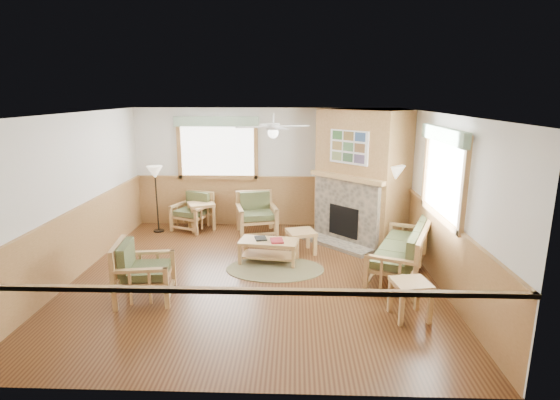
{
  "coord_description": "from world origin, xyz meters",
  "views": [
    {
      "loc": [
        0.66,
        -6.88,
        3.0
      ],
      "look_at": [
        0.4,
        0.7,
        1.15
      ],
      "focal_mm": 28.0,
      "sensor_mm": 36.0,
      "label": 1
    }
  ],
  "objects_px": {
    "end_table_sofa": "(410,300)",
    "footstool": "(301,242)",
    "floor_lamp_left": "(157,199)",
    "floor_lamp_right": "(392,208)",
    "armchair_back_right": "(257,214)",
    "armchair_left": "(145,271)",
    "armchair_back_left": "(192,212)",
    "end_table_chairs": "(201,216)",
    "sofa": "(402,250)",
    "coffee_table": "(269,251)"
  },
  "relations": [
    {
      "from": "sofa",
      "to": "armchair_back_left",
      "type": "relative_size",
      "value": 2.35
    },
    {
      "from": "sofa",
      "to": "armchair_back_right",
      "type": "bearing_deg",
      "value": -105.62
    },
    {
      "from": "end_table_chairs",
      "to": "floor_lamp_left",
      "type": "xyz_separation_m",
      "value": [
        -0.94,
        -0.19,
        0.44
      ]
    },
    {
      "from": "armchair_back_right",
      "to": "end_table_chairs",
      "type": "bearing_deg",
      "value": 151.98
    },
    {
      "from": "armchair_back_left",
      "to": "floor_lamp_left",
      "type": "distance_m",
      "value": 0.82
    },
    {
      "from": "armchair_back_left",
      "to": "floor_lamp_right",
      "type": "distance_m",
      "value": 4.4
    },
    {
      "from": "floor_lamp_left",
      "to": "floor_lamp_right",
      "type": "xyz_separation_m",
      "value": [
        4.93,
        -1.04,
        0.1
      ]
    },
    {
      "from": "sofa",
      "to": "coffee_table",
      "type": "relative_size",
      "value": 1.86
    },
    {
      "from": "coffee_table",
      "to": "end_table_chairs",
      "type": "distance_m",
      "value": 2.55
    },
    {
      "from": "end_table_sofa",
      "to": "floor_lamp_right",
      "type": "relative_size",
      "value": 0.32
    },
    {
      "from": "end_table_chairs",
      "to": "end_table_sofa",
      "type": "bearing_deg",
      "value": -46.65
    },
    {
      "from": "sofa",
      "to": "footstool",
      "type": "xyz_separation_m",
      "value": [
        -1.68,
        1.0,
        -0.23
      ]
    },
    {
      "from": "footstool",
      "to": "armchair_back_right",
      "type": "bearing_deg",
      "value": 130.88
    },
    {
      "from": "end_table_sofa",
      "to": "floor_lamp_right",
      "type": "bearing_deg",
      "value": 83.58
    },
    {
      "from": "sofa",
      "to": "armchair_left",
      "type": "relative_size",
      "value": 2.19
    },
    {
      "from": "sofa",
      "to": "armchair_back_right",
      "type": "relative_size",
      "value": 2.14
    },
    {
      "from": "floor_lamp_left",
      "to": "floor_lamp_right",
      "type": "distance_m",
      "value": 5.04
    },
    {
      "from": "armchair_back_left",
      "to": "coffee_table",
      "type": "distance_m",
      "value": 2.69
    },
    {
      "from": "end_table_chairs",
      "to": "floor_lamp_right",
      "type": "xyz_separation_m",
      "value": [
        3.99,
        -1.23,
        0.54
      ]
    },
    {
      "from": "end_table_chairs",
      "to": "floor_lamp_right",
      "type": "relative_size",
      "value": 0.36
    },
    {
      "from": "armchair_back_right",
      "to": "armchair_back_left",
      "type": "bearing_deg",
      "value": 153.89
    },
    {
      "from": "sofa",
      "to": "floor_lamp_right",
      "type": "bearing_deg",
      "value": -160.83
    },
    {
      "from": "floor_lamp_left",
      "to": "footstool",
      "type": "bearing_deg",
      "value": -21.31
    },
    {
      "from": "armchair_left",
      "to": "floor_lamp_right",
      "type": "distance_m",
      "value": 4.69
    },
    {
      "from": "armchair_back_left",
      "to": "floor_lamp_left",
      "type": "bearing_deg",
      "value": -142.26
    },
    {
      "from": "sofa",
      "to": "floor_lamp_left",
      "type": "bearing_deg",
      "value": -91.79
    },
    {
      "from": "end_table_sofa",
      "to": "floor_lamp_left",
      "type": "height_order",
      "value": "floor_lamp_left"
    },
    {
      "from": "armchair_left",
      "to": "footstool",
      "type": "distance_m",
      "value": 3.11
    },
    {
      "from": "armchair_back_right",
      "to": "floor_lamp_left",
      "type": "xyz_separation_m",
      "value": [
        -2.22,
        0.14,
        0.29
      ]
    },
    {
      "from": "sofa",
      "to": "end_table_chairs",
      "type": "height_order",
      "value": "sofa"
    },
    {
      "from": "end_table_sofa",
      "to": "footstool",
      "type": "height_order",
      "value": "end_table_sofa"
    },
    {
      "from": "footstool",
      "to": "armchair_back_left",
      "type": "bearing_deg",
      "value": 149.67
    },
    {
      "from": "floor_lamp_right",
      "to": "sofa",
      "type": "bearing_deg",
      "value": -93.78
    },
    {
      "from": "armchair_back_left",
      "to": "armchair_left",
      "type": "relative_size",
      "value": 0.93
    },
    {
      "from": "armchair_back_left",
      "to": "end_table_sofa",
      "type": "relative_size",
      "value": 1.54
    },
    {
      "from": "end_table_chairs",
      "to": "end_table_sofa",
      "type": "distance_m",
      "value": 5.38
    },
    {
      "from": "coffee_table",
      "to": "end_table_sofa",
      "type": "distance_m",
      "value": 2.84
    },
    {
      "from": "end_table_chairs",
      "to": "sofa",
      "type": "bearing_deg",
      "value": -31.79
    },
    {
      "from": "end_table_chairs",
      "to": "footstool",
      "type": "distance_m",
      "value": 2.66
    },
    {
      "from": "armchair_left",
      "to": "floor_lamp_left",
      "type": "relative_size",
      "value": 0.6
    },
    {
      "from": "armchair_back_right",
      "to": "coffee_table",
      "type": "relative_size",
      "value": 0.87
    },
    {
      "from": "floor_lamp_left",
      "to": "floor_lamp_right",
      "type": "height_order",
      "value": "floor_lamp_right"
    },
    {
      "from": "armchair_back_right",
      "to": "end_table_sofa",
      "type": "xyz_separation_m",
      "value": [
        2.41,
        -3.58,
        -0.19
      ]
    },
    {
      "from": "floor_lamp_left",
      "to": "end_table_chairs",
      "type": "bearing_deg",
      "value": 11.55
    },
    {
      "from": "armchair_back_right",
      "to": "armchair_left",
      "type": "relative_size",
      "value": 1.02
    },
    {
      "from": "armchair_left",
      "to": "end_table_chairs",
      "type": "xyz_separation_m",
      "value": [
        0.12,
        3.45,
        -0.14
      ]
    },
    {
      "from": "armchair_left",
      "to": "coffee_table",
      "type": "relative_size",
      "value": 0.85
    },
    {
      "from": "end_table_chairs",
      "to": "floor_lamp_left",
      "type": "distance_m",
      "value": 1.05
    },
    {
      "from": "armchair_back_left",
      "to": "floor_lamp_right",
      "type": "xyz_separation_m",
      "value": [
        4.2,
        -1.23,
        0.43
      ]
    },
    {
      "from": "armchair_left",
      "to": "footstool",
      "type": "height_order",
      "value": "armchair_left"
    }
  ]
}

